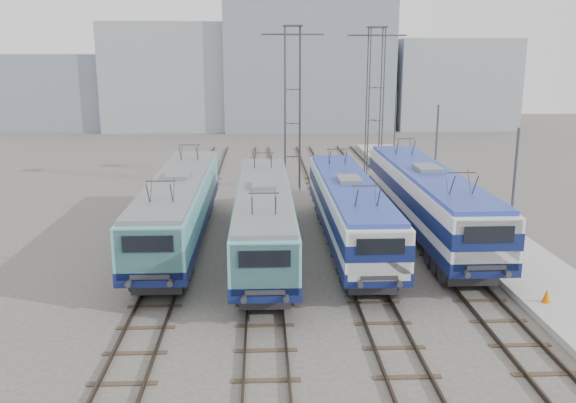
% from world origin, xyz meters
% --- Properties ---
extents(ground, '(160.00, 160.00, 0.00)m').
position_xyz_m(ground, '(0.00, 0.00, 0.00)').
color(ground, '#514C47').
extents(platform, '(4.00, 70.00, 0.30)m').
position_xyz_m(platform, '(10.20, 8.00, 0.15)').
color(platform, '#9E9E99').
rests_on(platform, ground).
extents(locomotive_far_left, '(2.88, 18.18, 3.42)m').
position_xyz_m(locomotive_far_left, '(-6.75, 8.20, 2.26)').
color(locomotive_far_left, '#0F184B').
rests_on(locomotive_far_left, ground).
extents(locomotive_center_left, '(2.77, 17.47, 3.29)m').
position_xyz_m(locomotive_center_left, '(-2.25, 6.20, 2.18)').
color(locomotive_center_left, '#0F184B').
rests_on(locomotive_center_left, ground).
extents(locomotive_center_right, '(2.76, 17.43, 3.28)m').
position_xyz_m(locomotive_center_right, '(2.25, 7.52, 2.23)').
color(locomotive_center_right, '#0F184B').
rests_on(locomotive_center_right, ground).
extents(locomotive_far_right, '(2.99, 18.90, 3.55)m').
position_xyz_m(locomotive_far_right, '(6.75, 8.92, 2.40)').
color(locomotive_far_right, '#0F184B').
rests_on(locomotive_far_right, ground).
extents(catenary_tower_west, '(4.50, 1.20, 12.00)m').
position_xyz_m(catenary_tower_west, '(0.00, 22.00, 6.64)').
color(catenary_tower_west, '#3F4247').
rests_on(catenary_tower_west, ground).
extents(catenary_tower_east, '(4.50, 1.20, 12.00)m').
position_xyz_m(catenary_tower_east, '(6.50, 24.00, 6.64)').
color(catenary_tower_east, '#3F4247').
rests_on(catenary_tower_east, ground).
extents(mast_front, '(0.12, 0.12, 7.00)m').
position_xyz_m(mast_front, '(8.60, 2.00, 3.50)').
color(mast_front, '#3F4247').
rests_on(mast_front, ground).
extents(mast_mid, '(0.12, 0.12, 7.00)m').
position_xyz_m(mast_mid, '(8.60, 14.00, 3.50)').
color(mast_mid, '#3F4247').
rests_on(mast_mid, ground).
extents(mast_rear, '(0.12, 0.12, 7.00)m').
position_xyz_m(mast_rear, '(8.60, 26.00, 3.50)').
color(mast_rear, '#3F4247').
rests_on(mast_rear, ground).
extents(safety_cone, '(0.33, 0.33, 0.58)m').
position_xyz_m(safety_cone, '(9.07, -0.94, 0.59)').
color(safety_cone, '#CB6200').
rests_on(safety_cone, platform).
extents(building_west, '(18.00, 12.00, 14.00)m').
position_xyz_m(building_west, '(-14.00, 62.00, 7.00)').
color(building_west, '#9199A3').
rests_on(building_west, ground).
extents(building_center, '(22.00, 14.00, 18.00)m').
position_xyz_m(building_center, '(4.00, 62.00, 9.00)').
color(building_center, gray).
rests_on(building_center, ground).
extents(building_east, '(16.00, 12.00, 12.00)m').
position_xyz_m(building_east, '(24.00, 62.00, 6.00)').
color(building_east, '#9199A3').
rests_on(building_east, ground).
extents(building_far_west, '(14.00, 10.00, 10.00)m').
position_xyz_m(building_far_west, '(-30.00, 62.00, 5.00)').
color(building_far_west, gray).
rests_on(building_far_west, ground).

